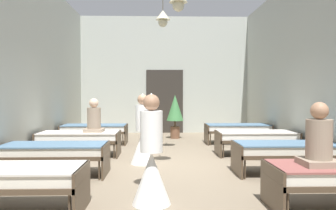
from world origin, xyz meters
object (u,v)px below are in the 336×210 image
(bed_left_row_3, at_px, (95,129))
(bed_right_row_3, at_px, (237,129))
(nurse_near_aisle, at_px, (151,165))
(nurse_mid_aisle, at_px, (143,139))
(bed_left_row_1, at_px, (54,151))
(patient_seated_primary, at_px, (319,142))
(bed_left_row_2, at_px, (79,138))
(bed_right_row_2, at_px, (256,137))
(potted_plant, at_px, (175,111))
(bed_right_row_1, at_px, (287,150))
(patient_seated_secondary, at_px, (94,120))
(bed_left_row_0, at_px, (6,178))

(bed_left_row_3, bearing_deg, bed_right_row_3, 0.00)
(bed_right_row_3, relative_size, nurse_near_aisle, 1.28)
(nurse_near_aisle, distance_m, nurse_mid_aisle, 2.61)
(bed_left_row_1, relative_size, patient_seated_primary, 2.38)
(bed_left_row_2, height_order, nurse_near_aisle, nurse_near_aisle)
(bed_right_row_2, distance_m, potted_plant, 3.63)
(bed_right_row_2, bearing_deg, bed_right_row_1, -90.00)
(nurse_near_aisle, bearing_deg, potted_plant, -139.94)
(bed_right_row_2, distance_m, bed_left_row_3, 4.65)
(bed_right_row_1, bearing_deg, bed_right_row_2, 90.00)
(bed_left_row_1, height_order, potted_plant, potted_plant)
(bed_left_row_1, relative_size, bed_left_row_2, 1.00)
(bed_left_row_1, distance_m, bed_right_row_3, 5.70)
(patient_seated_secondary, bearing_deg, bed_left_row_0, -95.26)
(potted_plant, bearing_deg, bed_left_row_0, -109.45)
(bed_left_row_2, height_order, nurse_mid_aisle, nurse_mid_aisle)
(nurse_near_aisle, xyz_separation_m, patient_seated_secondary, (-1.44, 3.52, 0.34))
(bed_left_row_0, distance_m, bed_right_row_1, 4.65)
(bed_left_row_0, distance_m, bed_right_row_3, 7.11)
(bed_left_row_0, xyz_separation_m, bed_left_row_1, (0.00, 1.90, 0.00))
(bed_left_row_3, xyz_separation_m, potted_plant, (2.44, 1.21, 0.48))
(bed_right_row_2, relative_size, nurse_near_aisle, 1.28)
(bed_right_row_1, height_order, bed_right_row_2, same)
(bed_left_row_2, xyz_separation_m, potted_plant, (2.44, 3.11, 0.48))
(bed_left_row_1, bearing_deg, potted_plant, 64.02)
(bed_left_row_2, distance_m, patient_seated_secondary, 0.55)
(bed_left_row_3, relative_size, potted_plant, 1.31)
(nurse_near_aisle, bearing_deg, bed_left_row_3, -116.05)
(bed_left_row_1, relative_size, nurse_mid_aisle, 1.28)
(bed_left_row_2, bearing_deg, bed_right_row_1, -24.10)
(potted_plant, bearing_deg, bed_right_row_3, -33.66)
(nurse_near_aisle, bearing_deg, patient_seated_primary, 127.25)
(bed_right_row_2, distance_m, nurse_mid_aisle, 2.85)
(bed_right_row_1, bearing_deg, bed_right_row_3, 90.00)
(nurse_mid_aisle, bearing_deg, bed_left_row_2, 35.52)
(bed_right_row_2, relative_size, patient_seated_secondary, 2.38)
(bed_right_row_2, bearing_deg, patient_seated_secondary, 179.96)
(patient_seated_secondary, distance_m, potted_plant, 3.74)
(bed_left_row_0, bearing_deg, bed_right_row_2, 41.81)
(bed_right_row_3, bearing_deg, nurse_mid_aisle, -133.78)
(bed_right_row_1, height_order, nurse_near_aisle, nurse_near_aisle)
(bed_right_row_1, distance_m, patient_seated_primary, 2.01)
(bed_right_row_2, bearing_deg, potted_plant, 120.23)
(bed_left_row_3, bearing_deg, nurse_mid_aisle, -61.14)
(bed_left_row_2, xyz_separation_m, bed_right_row_3, (4.25, 1.90, 0.00))
(bed_right_row_1, distance_m, nurse_near_aisle, 2.94)
(nurse_mid_aisle, bearing_deg, bed_right_row_1, -134.02)
(bed_right_row_3, relative_size, patient_seated_primary, 2.38)
(bed_left_row_1, relative_size, bed_right_row_1, 1.00)
(patient_seated_secondary, bearing_deg, patient_seated_primary, -47.18)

